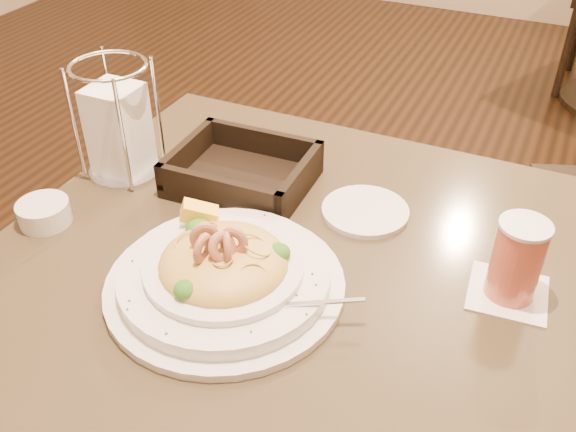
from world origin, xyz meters
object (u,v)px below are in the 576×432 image
at_px(main_table, 283,368).
at_px(butter_ramekin, 44,213).
at_px(napkin_caddy, 119,127).
at_px(side_plate, 365,211).
at_px(drink_glass, 517,261).
at_px(bread_basket, 242,174).
at_px(pasta_bowl, 224,271).

distance_m(main_table, butter_ramekin, 0.48).
height_order(napkin_caddy, butter_ramekin, napkin_caddy).
distance_m(napkin_caddy, butter_ramekin, 0.20).
xyz_separation_m(side_plate, butter_ramekin, (-0.47, -0.24, 0.01)).
distance_m(drink_glass, napkin_caddy, 0.70).
xyz_separation_m(main_table, butter_ramekin, (-0.40, -0.06, 0.25)).
height_order(main_table, bread_basket, bread_basket).
bearing_deg(pasta_bowl, main_table, 55.01).
relative_size(napkin_caddy, side_plate, 1.45).
xyz_separation_m(pasta_bowl, bread_basket, (-0.10, 0.25, -0.01)).
bearing_deg(butter_ramekin, bread_basket, 44.22).
bearing_deg(main_table, drink_glass, 14.24).
bearing_deg(side_plate, drink_glass, -21.79).
bearing_deg(bread_basket, drink_glass, -10.85).
distance_m(pasta_bowl, bread_basket, 0.27).
height_order(main_table, butter_ramekin, butter_ramekin).
height_order(side_plate, butter_ramekin, butter_ramekin).
relative_size(pasta_bowl, bread_basket, 1.57).
height_order(drink_glass, butter_ramekin, drink_glass).
bearing_deg(side_plate, napkin_caddy, -172.46).
relative_size(drink_glass, side_plate, 0.85).
bearing_deg(butter_ramekin, main_table, 8.87).
bearing_deg(main_table, bread_basket, 132.73).
bearing_deg(bread_basket, butter_ramekin, -135.78).
distance_m(bread_basket, butter_ramekin, 0.34).
relative_size(pasta_bowl, napkin_caddy, 1.79).
relative_size(drink_glass, butter_ramekin, 1.46).
relative_size(side_plate, butter_ramekin, 1.73).
relative_size(drink_glass, bread_basket, 0.52).
distance_m(drink_glass, bread_basket, 0.49).
xyz_separation_m(bread_basket, napkin_caddy, (-0.22, -0.05, 0.07)).
relative_size(bread_basket, butter_ramekin, 2.84).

